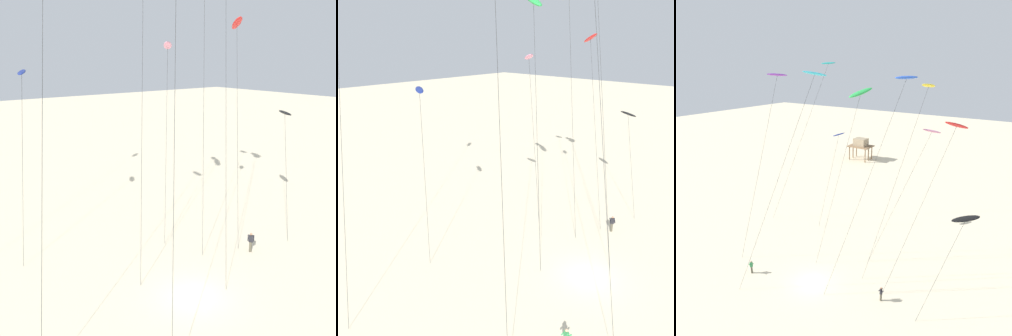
% 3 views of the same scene
% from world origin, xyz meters
% --- Properties ---
extents(ground_plane, '(260.00, 260.00, 0.00)m').
position_xyz_m(ground_plane, '(0.00, 0.00, 0.00)').
color(ground_plane, beige).
extents(kite_black, '(4.04, 4.80, 10.73)m').
position_xyz_m(kite_black, '(14.73, 4.53, 10.46)').
color(kite_black, black).
rests_on(kite_black, ground).
extents(kite_pink, '(5.97, 7.10, 16.82)m').
position_xyz_m(kite_pink, '(8.05, 13.16, 16.23)').
color(kite_pink, pink).
rests_on(kite_pink, ground).
extents(kite_navy, '(2.83, 3.58, 14.59)m').
position_xyz_m(kite_navy, '(-5.54, 13.45, 14.02)').
color(kite_navy, navy).
rests_on(kite_navy, ground).
extents(kite_red, '(5.76, 6.87, 18.88)m').
position_xyz_m(kite_red, '(12.03, 8.32, 18.09)').
color(kite_red, red).
rests_on(kite_red, ground).
extents(kite_flyer_nearest, '(0.72, 0.73, 1.67)m').
position_xyz_m(kite_flyer_nearest, '(7.86, 1.88, 0.89)').
color(kite_flyer_nearest, '#4C4738').
rests_on(kite_flyer_nearest, ground).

